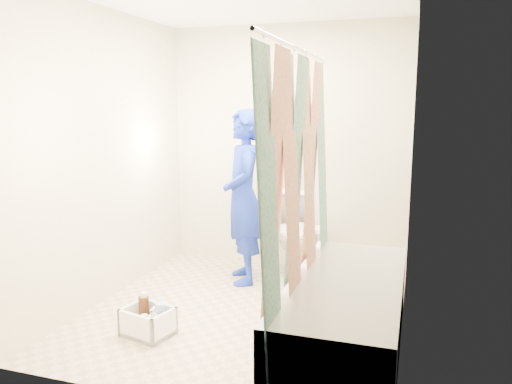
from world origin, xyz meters
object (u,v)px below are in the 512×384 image
(toilet, at_px, (299,233))
(cleaning_caddy, at_px, (149,323))
(bathtub, at_px, (346,313))
(plumber, at_px, (244,197))

(toilet, distance_m, cleaning_caddy, 1.85)
(bathtub, xyz_separation_m, toilet, (-0.67, 1.51, 0.12))
(bathtub, height_order, cleaning_caddy, bathtub)
(bathtub, xyz_separation_m, cleaning_caddy, (-1.36, -0.19, -0.17))
(toilet, relative_size, cleaning_caddy, 2.03)
(toilet, bearing_deg, plumber, -147.53)
(bathtub, relative_size, plumber, 1.10)
(toilet, height_order, plumber, plumber)
(bathtub, distance_m, toilet, 1.65)
(toilet, bearing_deg, bathtub, -78.12)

